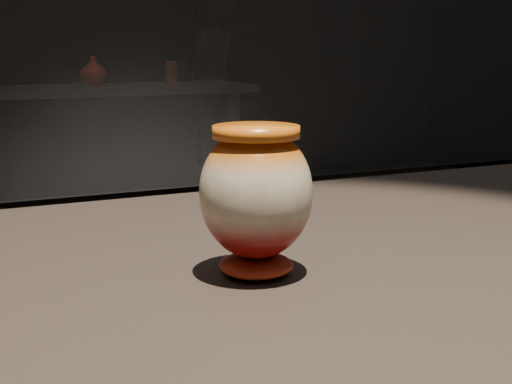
{
  "coord_description": "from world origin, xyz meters",
  "views": [
    {
      "loc": [
        -0.47,
        -0.68,
        1.14
      ],
      "look_at": [
        -0.17,
        -0.03,
        0.99
      ],
      "focal_mm": 50.0,
      "sensor_mm": 36.0,
      "label": 1
    }
  ],
  "objects": [
    {
      "name": "visitor",
      "position": [
        1.42,
        4.22,
        0.78
      ],
      "size": [
        0.67,
        0.66,
        1.56
      ],
      "primitive_type": "imported",
      "rotation": [
        0.0,
        0.0,
        3.89
      ],
      "color": "black",
      "rests_on": "ground"
    },
    {
      "name": "back_vase_mid",
      "position": [
        0.45,
        3.69,
        0.99
      ],
      "size": [
        0.2,
        0.2,
        0.17
      ],
      "primitive_type": "imported",
      "rotation": [
        0.0,
        0.0,
        4.49
      ],
      "color": "maroon",
      "rests_on": "back_shelf"
    },
    {
      "name": "back_shelf",
      "position": [
        0.4,
        3.64,
        0.64
      ],
      "size": [
        2.0,
        0.6,
        0.9
      ],
      "color": "black",
      "rests_on": "ground"
    },
    {
      "name": "main_vase",
      "position": [
        -0.17,
        -0.03,
        0.99
      ],
      "size": [
        0.13,
        0.13,
        0.16
      ],
      "rotation": [
        0.0,
        0.0,
        0.09
      ],
      "color": "maroon",
      "rests_on": "display_plinth"
    },
    {
      "name": "back_vase_right",
      "position": [
        0.92,
        3.62,
        0.97
      ],
      "size": [
        0.07,
        0.07,
        0.14
      ],
      "primitive_type": "cylinder",
      "color": "maroon",
      "rests_on": "back_shelf"
    }
  ]
}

